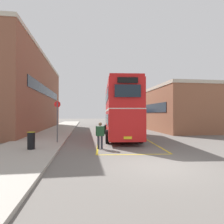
{
  "coord_description": "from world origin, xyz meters",
  "views": [
    {
      "loc": [
        -3.03,
        -7.47,
        2.13
      ],
      "look_at": [
        -0.29,
        11.85,
        2.34
      ],
      "focal_mm": 30.66,
      "sensor_mm": 36.0,
      "label": 1
    }
  ],
  "objects_px": {
    "pedestrian_boarding": "(100,134)",
    "litter_bin": "(31,140)",
    "double_decker_bus": "(120,110)",
    "single_deck_bus": "(119,117)",
    "bus_stop_sign": "(57,118)"
  },
  "relations": [
    {
      "from": "pedestrian_boarding",
      "to": "litter_bin",
      "type": "xyz_separation_m",
      "value": [
        -3.94,
        -0.32,
        -0.29
      ]
    },
    {
      "from": "double_decker_bus",
      "to": "single_deck_bus",
      "type": "distance_m",
      "value": 18.18
    },
    {
      "from": "double_decker_bus",
      "to": "litter_bin",
      "type": "xyz_separation_m",
      "value": [
        -6.15,
        -5.52,
        -1.88
      ]
    },
    {
      "from": "single_deck_bus",
      "to": "litter_bin",
      "type": "distance_m",
      "value": 25.22
    },
    {
      "from": "single_deck_bus",
      "to": "pedestrian_boarding",
      "type": "relative_size",
      "value": 5.0
    },
    {
      "from": "single_deck_bus",
      "to": "bus_stop_sign",
      "type": "relative_size",
      "value": 2.79
    },
    {
      "from": "pedestrian_boarding",
      "to": "litter_bin",
      "type": "height_order",
      "value": "pedestrian_boarding"
    },
    {
      "from": "pedestrian_boarding",
      "to": "bus_stop_sign",
      "type": "relative_size",
      "value": 0.56
    },
    {
      "from": "double_decker_bus",
      "to": "pedestrian_boarding",
      "type": "height_order",
      "value": "double_decker_bus"
    },
    {
      "from": "double_decker_bus",
      "to": "single_deck_bus",
      "type": "relative_size",
      "value": 1.28
    },
    {
      "from": "double_decker_bus",
      "to": "litter_bin",
      "type": "relative_size",
      "value": 10.52
    },
    {
      "from": "single_deck_bus",
      "to": "bus_stop_sign",
      "type": "height_order",
      "value": "bus_stop_sign"
    },
    {
      "from": "litter_bin",
      "to": "bus_stop_sign",
      "type": "height_order",
      "value": "bus_stop_sign"
    },
    {
      "from": "double_decker_bus",
      "to": "single_deck_bus",
      "type": "xyz_separation_m",
      "value": [
        3.2,
        17.87,
        -0.87
      ]
    },
    {
      "from": "pedestrian_boarding",
      "to": "litter_bin",
      "type": "distance_m",
      "value": 3.96
    }
  ]
}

